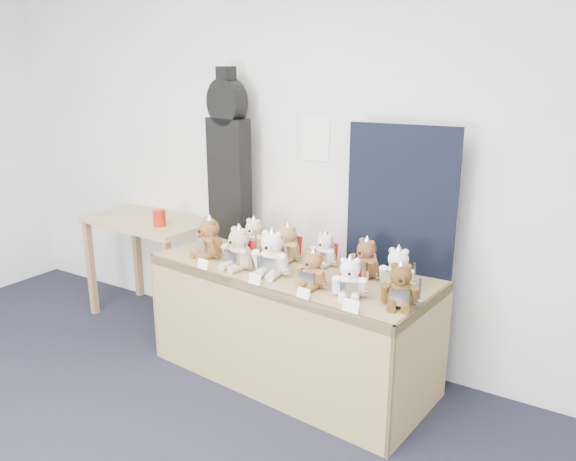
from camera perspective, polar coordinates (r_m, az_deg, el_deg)
The scene contains 22 objects.
room_shell at distance 3.78m, azimuth 2.78°, elevation 9.34°, with size 6.00×6.00×6.00m.
display_table at distance 3.52m, azimuth -0.37°, elevation -6.56°, with size 1.87×0.91×0.75m.
side_table at distance 4.52m, azimuth -13.96°, elevation -0.43°, with size 1.02×0.61×0.83m.
guitar_case at distance 4.01m, azimuth -6.07°, elevation 7.39°, with size 0.38×0.19×1.21m.
navy_board at distance 3.39m, azimuth 11.37°, elevation 3.03°, with size 0.67×0.02×0.89m, color black.
red_cup at distance 4.24m, azimuth -12.93°, elevation 1.26°, with size 0.09×0.09×0.13m, color red.
teddy_front_far_left at distance 3.71m, azimuth -8.03°, elevation -0.87°, with size 0.24×0.24×0.30m.
teddy_front_left at distance 3.48m, azimuth -5.03°, elevation -1.96°, with size 0.25×0.22×0.30m.
teddy_front_centre at distance 3.35m, azimuth -1.68°, elevation -2.51°, with size 0.26×0.22×0.32m.
teddy_front_right at distance 3.18m, azimuth 2.51°, elevation -4.08°, with size 0.20×0.17×0.25m.
teddy_front_far_right at distance 3.05m, azimuth 6.29°, elevation -4.98°, with size 0.21×0.20×0.26m.
teddy_front_end at distance 2.98m, azimuth 11.33°, elevation -5.64°, with size 0.23×0.21×0.27m.
teddy_back_left at distance 3.80m, azimuth -3.53°, elevation -0.61°, with size 0.22×0.18×0.26m.
teddy_back_centre_left at distance 3.61m, azimuth -0.06°, elevation -1.40°, with size 0.22×0.19×0.27m.
teddy_back_centre_right at distance 3.53m, azimuth 3.76°, elevation -2.04°, with size 0.20×0.17×0.24m.
teddy_back_right at distance 3.35m, azimuth 7.89°, elevation -2.97°, with size 0.22×0.20×0.27m.
teddy_back_end at distance 3.21m, azimuth 11.07°, elevation -3.98°, with size 0.23×0.19×0.27m.
teddy_back_far_left at distance 3.84m, azimuth -3.47°, elevation -0.53°, with size 0.20×0.20×0.24m.
entry_card_a at distance 3.51m, azimuth -8.66°, elevation -3.39°, with size 0.09×0.00×0.06m, color white.
entry_card_b at distance 3.24m, azimuth -3.40°, elevation -4.94°, with size 0.09×0.00×0.06m, color white.
entry_card_c at distance 3.04m, azimuth 1.57°, elevation -6.39°, with size 0.08×0.00×0.06m, color white.
entry_card_d at distance 2.89m, azimuth 6.39°, elevation -7.62°, with size 0.09×0.00×0.07m, color white.
Camera 1 is at (1.82, -0.78, 1.95)m, focal length 35.00 mm.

